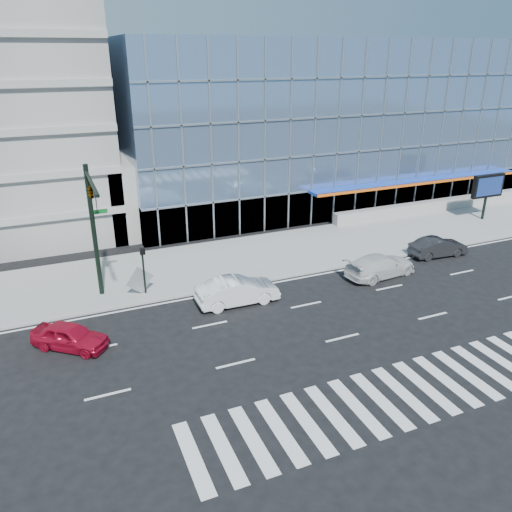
# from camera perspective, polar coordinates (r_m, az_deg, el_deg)

# --- Properties ---
(ground) EXTENTS (160.00, 160.00, 0.00)m
(ground) POSITION_cam_1_polar(r_m,az_deg,el_deg) (29.89, 5.75, -5.57)
(ground) COLOR black
(ground) RESTS_ON ground
(sidewalk) EXTENTS (120.00, 8.00, 0.15)m
(sidewalk) POSITION_cam_1_polar(r_m,az_deg,el_deg) (36.38, -0.23, -0.05)
(sidewalk) COLOR gray
(sidewalk) RESTS_ON ground
(theatre_building) EXTENTS (42.00, 26.00, 15.00)m
(theatre_building) POSITION_cam_1_polar(r_m,az_deg,el_deg) (56.33, 6.05, 15.68)
(theatre_building) COLOR #6A89B1
(theatre_building) RESTS_ON ground
(ramp_block) EXTENTS (6.00, 8.00, 6.00)m
(ramp_block) POSITION_cam_1_polar(r_m,az_deg,el_deg) (43.03, -12.95, 7.06)
(ramp_block) COLOR gray
(ramp_block) RESTS_ON ground
(retaining_wall) EXTENTS (30.00, 0.80, 1.00)m
(retaining_wall) POSITION_cam_1_polar(r_m,az_deg,el_deg) (52.38, 23.22, 5.84)
(retaining_wall) COLOR gray
(retaining_wall) RESTS_ON sidewalk
(traffic_signal) EXTENTS (1.14, 5.74, 8.00)m
(traffic_signal) POSITION_cam_1_polar(r_m,az_deg,el_deg) (28.73, -18.19, 5.52)
(traffic_signal) COLOR black
(traffic_signal) RESTS_ON sidewalk
(ped_signal_post) EXTENTS (0.30, 0.33, 3.00)m
(ped_signal_post) POSITION_cam_1_polar(r_m,az_deg,el_deg) (30.68, -12.76, -0.85)
(ped_signal_post) COLOR black
(ped_signal_post) RESTS_ON sidewalk
(marquee_sign) EXTENTS (3.20, 0.43, 4.00)m
(marquee_sign) POSITION_cam_1_polar(r_m,az_deg,el_deg) (48.01, 24.97, 7.18)
(marquee_sign) COLOR black
(marquee_sign) RESTS_ON sidewalk
(white_suv) EXTENTS (5.38, 2.73, 1.50)m
(white_suv) POSITION_cam_1_polar(r_m,az_deg,el_deg) (34.17, 14.02, -1.06)
(white_suv) COLOR silver
(white_suv) RESTS_ON ground
(white_sedan) EXTENTS (4.95, 1.79, 1.62)m
(white_sedan) POSITION_cam_1_polar(r_m,az_deg,el_deg) (29.59, -2.15, -4.01)
(white_sedan) COLOR white
(white_sedan) RESTS_ON ground
(dark_sedan) EXTENTS (4.37, 1.80, 1.41)m
(dark_sedan) POSITION_cam_1_polar(r_m,az_deg,el_deg) (38.76, 20.09, 0.97)
(dark_sedan) COLOR black
(dark_sedan) RESTS_ON ground
(red_sedan) EXTENTS (4.06, 3.67, 1.34)m
(red_sedan) POSITION_cam_1_polar(r_m,az_deg,el_deg) (27.07, -20.50, -8.58)
(red_sedan) COLOR #A90D26
(red_sedan) RESTS_ON ground
(tilted_panel) EXTENTS (1.78, 0.55, 1.83)m
(tilted_panel) POSITION_cam_1_polar(r_m,az_deg,el_deg) (31.12, -13.13, -2.71)
(tilted_panel) COLOR gray
(tilted_panel) RESTS_ON sidewalk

